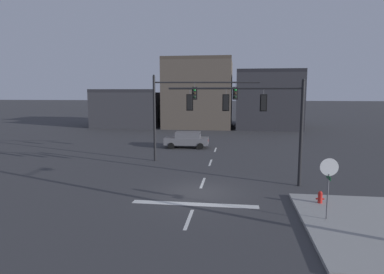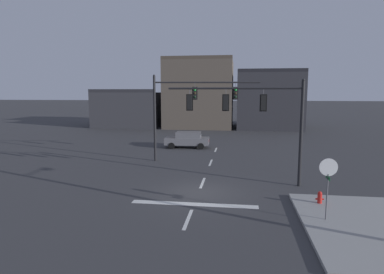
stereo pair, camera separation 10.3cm
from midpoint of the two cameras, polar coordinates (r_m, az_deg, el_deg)
The scene contains 10 objects.
ground_plane at distance 18.90m, azimuth 1.32°, elevation -9.51°, with size 400.00×400.00×0.00m, color #353538.
sidewalk_near_corner at distance 15.90m, azimuth 27.83°, elevation -13.53°, with size 5.00×8.00×0.15m, color gray.
stop_bar_paint at distance 17.01m, azimuth 0.52°, elevation -11.48°, with size 6.40×0.50×0.01m, color silver.
lane_centreline at distance 20.80m, azimuth 1.97°, elevation -7.87°, with size 0.16×26.40×0.01m.
signal_mast_near_side at distance 20.28m, azimuth 10.93°, elevation 4.32°, with size 8.13×0.66×6.38m.
signal_mast_far_side at distance 26.70m, azimuth -1.03°, elevation 5.91°, with size 8.47×1.19×6.98m.
stop_sign at distance 15.29m, azimuth 22.54°, elevation -5.94°, with size 0.76×0.64×2.83m.
car_lot_nearside at distance 33.41m, azimuth -0.70°, elevation -0.41°, with size 4.52×2.08×1.61m.
fire_hydrant at distance 17.85m, azimuth 21.25°, elevation -9.99°, with size 0.40×0.30×0.75m.
building_row at distance 54.12m, azimuth 2.31°, elevation 6.20°, with size 32.23×13.09×10.80m.
Camera 2 is at (2.14, -17.92, 5.61)m, focal length 31.01 mm.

